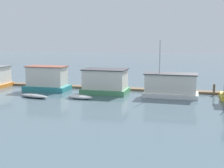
# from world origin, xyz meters

# --- Properties ---
(ground_plane) EXTENTS (200.00, 200.00, 0.00)m
(ground_plane) POSITION_xyz_m (0.00, 0.00, 0.00)
(ground_plane) COLOR #475B66
(dock_walkway) EXTENTS (51.00, 1.52, 0.30)m
(dock_walkway) POSITION_xyz_m (0.00, 3.07, 0.15)
(dock_walkway) COLOR brown
(dock_walkway) RESTS_ON ground_plane
(houseboat_teal) EXTENTS (6.10, 3.39, 3.45)m
(houseboat_teal) POSITION_xyz_m (-9.67, -0.23, 1.60)
(houseboat_teal) COLOR teal
(houseboat_teal) RESTS_ON ground_plane
(houseboat_green) EXTENTS (6.00, 4.03, 3.29)m
(houseboat_green) POSITION_xyz_m (-1.11, -0.32, 1.58)
(houseboat_green) COLOR #4C9360
(houseboat_green) RESTS_ON ground_plane
(houseboat_white) EXTENTS (6.79, 3.27, 7.07)m
(houseboat_white) POSITION_xyz_m (7.50, -0.48, 1.44)
(houseboat_white) COLOR white
(houseboat_white) RESTS_ON ground_plane
(dinghy_grey) EXTENTS (4.22, 2.07, 0.42)m
(dinghy_grey) POSITION_xyz_m (-8.84, -5.49, 0.21)
(dinghy_grey) COLOR gray
(dinghy_grey) RESTS_ON ground_plane
(dinghy_white) EXTENTS (3.45, 1.51, 0.50)m
(dinghy_white) POSITION_xyz_m (-3.06, -4.73, 0.25)
(dinghy_white) COLOR white
(dinghy_white) RESTS_ON ground_plane
(mooring_post_near_right) EXTENTS (0.30, 0.30, 1.44)m
(mooring_post_near_right) POSITION_xyz_m (12.87, 2.07, 0.72)
(mooring_post_near_right) COLOR brown
(mooring_post_near_right) RESTS_ON ground_plane
(mooring_post_near_left) EXTENTS (0.23, 0.23, 2.02)m
(mooring_post_near_left) POSITION_xyz_m (-9.37, 2.07, 1.01)
(mooring_post_near_left) COLOR brown
(mooring_post_near_left) RESTS_ON ground_plane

